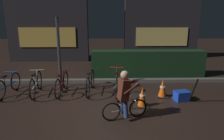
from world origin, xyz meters
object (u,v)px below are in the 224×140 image
Objects in this scene: traffic_cone_near at (142,97)px; closed_umbrella at (193,91)px; parked_bike_right_mid at (117,82)px; street_post at (59,56)px; parked_bike_left_mid at (36,84)px; blue_crate at (182,96)px; parked_bike_leftmost at (8,85)px; parked_bike_center_left at (62,84)px; traffic_cone_far at (163,89)px; parked_bike_center_right at (90,82)px; cyclist at (124,95)px.

traffic_cone_near is 0.69× the size of closed_umbrella.
closed_umbrella is (2.18, -1.02, 0.04)m from parked_bike_right_mid.
street_post reaches higher than parked_bike_left_mid.
blue_crate is at bearing 17.25° from traffic_cone_near.
parked_bike_center_left reaches higher than parked_bike_leftmost.
parked_bike_right_mid reaches higher than closed_umbrella.
traffic_cone_far is 1.32× the size of blue_crate.
traffic_cone_far is at bearing -93.42° from parked_bike_center_left.
traffic_cone_near is at bearing -146.55° from parked_bike_right_mid.
traffic_cone_far is (0.77, 0.71, -0.00)m from traffic_cone_near.
parked_bike_leftmost is 2.67× the size of traffic_cone_near.
parked_bike_right_mid is at bearing 158.63° from blue_crate.
parked_bike_center_left reaches higher than traffic_cone_near.
street_post reaches higher than traffic_cone_near.
parked_bike_center_right is 2.90× the size of traffic_cone_far.
street_post is 2.89m from cyclist.
traffic_cone_near reaches higher than traffic_cone_far.
parked_bike_right_mid reaches higher than traffic_cone_far.
parked_bike_center_right is 2.38m from traffic_cone_far.
parked_bike_center_left is (0.84, 0.05, -0.02)m from parked_bike_left_mid.
parked_bike_right_mid is at bearing -84.89° from parked_bike_center_left.
parked_bike_center_right is at bearing -6.05° from street_post.
cyclist is 1.47× the size of closed_umbrella.
parked_bike_right_mid is 1.51m from traffic_cone_far.
blue_crate is 0.52× the size of closed_umbrella.
parked_bike_left_mid is 3.30m from cyclist.
street_post reaches higher than traffic_cone_far.
parked_bike_left_mid reaches higher than parked_bike_leftmost.
parked_bike_center_left is 4.13m from closed_umbrella.
cyclist is (-0.59, -0.72, 0.35)m from traffic_cone_near.
parked_bike_right_mid is (1.83, 0.04, 0.04)m from parked_bike_center_left.
parked_bike_left_mid is 2.85× the size of traffic_cone_far.
parked_bike_leftmost is 2.68m from parked_bike_center_right.
cyclist is (0.08, -1.89, 0.26)m from parked_bike_right_mid.
closed_umbrella is (1.51, 0.15, 0.12)m from traffic_cone_near.
cyclist is at bearing -129.52° from traffic_cone_near.
parked_bike_center_left is at bearing -69.44° from street_post.
parked_bike_leftmost is 5.02m from traffic_cone_far.
parked_bike_left_mid reaches higher than traffic_cone_near.
closed_umbrella reaches higher than parked_bike_left_mid.
street_post is at bearing 118.68° from cyclist.
closed_umbrella is at bearing -93.89° from parked_bike_leftmost.
parked_bike_center_left is 0.89× the size of parked_bike_right_mid.
parked_bike_center_left is (1.73, 0.09, 0.00)m from parked_bike_leftmost.
street_post reaches higher than parked_bike_center_left.
parked_bike_right_mid is 1.35m from traffic_cone_near.
parked_bike_center_left is 3.56× the size of blue_crate.
parked_bike_leftmost is 3.54× the size of blue_crate.
street_post is 4.32m from closed_umbrella.
parked_bike_right_mid is 4.00× the size of blue_crate.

